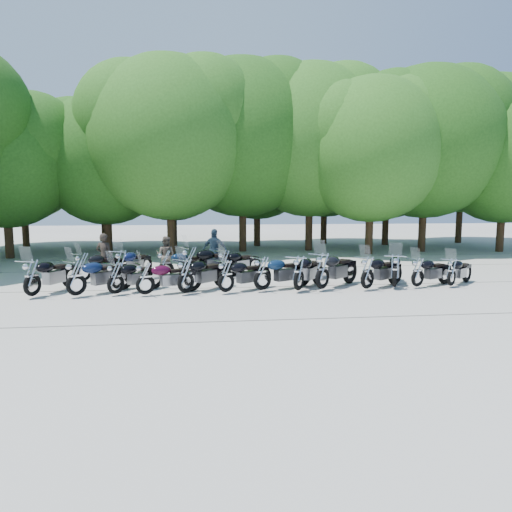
{
  "coord_description": "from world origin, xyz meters",
  "views": [
    {
      "loc": [
        -1.81,
        -14.14,
        2.99
      ],
      "look_at": [
        0.0,
        1.5,
        1.1
      ],
      "focal_mm": 32.0,
      "sensor_mm": 36.0,
      "label": 1
    }
  ],
  "objects": [
    {
      "name": "motorcycle_3",
      "position": [
        -3.65,
        0.34,
        0.61
      ],
      "size": [
        2.25,
        1.47,
        1.22
      ],
      "primitive_type": null,
      "rotation": [
        0.0,
        0.0,
        1.98
      ],
      "color": "#390720",
      "rests_on": "ground"
    },
    {
      "name": "tree_6",
      "position": [
        7.55,
        10.82,
        5.81
      ],
      "size": [
        8.0,
        8.0,
        9.82
      ],
      "color": "#3A2614",
      "rests_on": "ground"
    },
    {
      "name": "tree_13",
      "position": [
        6.69,
        17.47,
        6.04
      ],
      "size": [
        8.31,
        8.31,
        10.2
      ],
      "color": "#3A2614",
      "rests_on": "ground"
    },
    {
      "name": "ground",
      "position": [
        0.0,
        0.0,
        0.0
      ],
      "size": [
        90.0,
        90.0,
        0.0
      ],
      "primitive_type": "plane",
      "color": "gray",
      "rests_on": "ground"
    },
    {
      "name": "rider_1",
      "position": [
        -3.34,
        4.56,
        0.79
      ],
      "size": [
        0.9,
        0.78,
        1.58
      ],
      "primitive_type": "imported",
      "rotation": [
        0.0,
        0.0,
        2.87
      ],
      "color": "brown",
      "rests_on": "ground"
    },
    {
      "name": "tree_1",
      "position": [
        -12.04,
        11.24,
        5.06
      ],
      "size": [
        6.97,
        6.97,
        8.55
      ],
      "color": "#3A2614",
      "rests_on": "ground"
    },
    {
      "name": "motorcycle_11",
      "position": [
        5.53,
        0.67,
        0.6
      ],
      "size": [
        2.19,
        1.51,
        1.2
      ],
      "primitive_type": null,
      "rotation": [
        0.0,
        0.0,
        2.02
      ],
      "color": "black",
      "rests_on": "ground"
    },
    {
      "name": "motorcycle_16",
      "position": [
        -2.3,
        3.19,
        0.73
      ],
      "size": [
        2.66,
        1.78,
        1.45
      ],
      "primitive_type": null,
      "rotation": [
        0.0,
        0.0,
        2.0
      ],
      "color": "black",
      "rests_on": "ground"
    },
    {
      "name": "tree_3",
      "position": [
        -3.57,
        11.24,
        6.32
      ],
      "size": [
        8.7,
        8.7,
        10.67
      ],
      "color": "#3A2614",
      "rests_on": "ground"
    },
    {
      "name": "motorcycle_8",
      "position": [
        2.13,
        0.55,
        0.73
      ],
      "size": [
        2.42,
        2.32,
        1.45
      ],
      "primitive_type": null,
      "rotation": [
        0.0,
        0.0,
        2.32
      ],
      "color": "black",
      "rests_on": "ground"
    },
    {
      "name": "tree_7",
      "position": [
        11.2,
        11.78,
        6.39
      ],
      "size": [
        8.79,
        8.79,
        10.79
      ],
      "color": "#3A2614",
      "rests_on": "ground"
    },
    {
      "name": "tree_5",
      "position": [
        4.61,
        13.2,
        6.57
      ],
      "size": [
        9.04,
        9.04,
        11.1
      ],
      "color": "#3A2614",
      "rests_on": "ground"
    },
    {
      "name": "motorcycle_5",
      "position": [
        -1.1,
        0.42,
        0.63
      ],
      "size": [
        2.21,
        1.82,
        1.25
      ],
      "primitive_type": null,
      "rotation": [
        0.0,
        0.0,
        2.18
      ],
      "color": "black",
      "rests_on": "ground"
    },
    {
      "name": "motorcycle_9",
      "position": [
        3.65,
        0.45,
        0.66
      ],
      "size": [
        2.32,
        1.9,
        1.31
      ],
      "primitive_type": null,
      "rotation": [
        0.0,
        0.0,
        2.17
      ],
      "color": "black",
      "rests_on": "ground"
    },
    {
      "name": "tree_15",
      "position": [
        16.61,
        17.02,
        7.03
      ],
      "size": [
        9.67,
        9.67,
        11.86
      ],
      "color": "#3A2614",
      "rests_on": "ground"
    },
    {
      "name": "tree_2",
      "position": [
        -7.25,
        12.84,
        5.31
      ],
      "size": [
        7.31,
        7.31,
        8.97
      ],
      "color": "#3A2614",
      "rests_on": "ground"
    },
    {
      "name": "motorcycle_7",
      "position": [
        1.29,
        0.42,
        0.69
      ],
      "size": [
        2.0,
        2.43,
        1.38
      ],
      "primitive_type": null,
      "rotation": [
        0.0,
        0.0,
        2.54
      ],
      "color": "black",
      "rests_on": "ground"
    },
    {
      "name": "motorcycle_6",
      "position": [
        0.12,
        0.63,
        0.66
      ],
      "size": [
        2.42,
        1.71,
        1.33
      ],
      "primitive_type": null,
      "rotation": [
        0.0,
        0.0,
        2.05
      ],
      "color": "#0D203B",
      "rests_on": "ground"
    },
    {
      "name": "motorcycle_12",
      "position": [
        6.77,
        0.66,
        0.58
      ],
      "size": [
        1.97,
        1.78,
        1.16
      ],
      "primitive_type": null,
      "rotation": [
        0.0,
        0.0,
        2.26
      ],
      "color": "black",
      "rests_on": "ground"
    },
    {
      "name": "tree_14",
      "position": [
        10.68,
        16.09,
        5.83
      ],
      "size": [
        8.02,
        8.02,
        9.84
      ],
      "color": "#3A2614",
      "rests_on": "ground"
    },
    {
      "name": "tree_10",
      "position": [
        -8.29,
        16.97,
        5.66
      ],
      "size": [
        7.78,
        7.78,
        9.55
      ],
      "color": "#3A2614",
      "rests_on": "ground"
    },
    {
      "name": "tree_11",
      "position": [
        -3.76,
        16.43,
        5.49
      ],
      "size": [
        7.56,
        7.56,
        9.28
      ],
      "color": "#3A2614",
      "rests_on": "ground"
    },
    {
      "name": "rider_0",
      "position": [
        -5.63,
        3.9,
        0.89
      ],
      "size": [
        0.74,
        0.58,
        1.78
      ],
      "primitive_type": "imported",
      "rotation": [
        0.0,
        0.0,
        2.88
      ],
      "color": "black",
      "rests_on": "ground"
    },
    {
      "name": "tree_4",
      "position": [
        0.54,
        13.09,
        6.64
      ],
      "size": [
        9.13,
        9.13,
        11.2
      ],
      "color": "#3A2614",
      "rests_on": "ground"
    },
    {
      "name": "tree_8",
      "position": [
        15.83,
        11.2,
        5.47
      ],
      "size": [
        7.53,
        7.53,
        9.25
      ],
      "color": "#3A2614",
      "rests_on": "ground"
    },
    {
      "name": "motorcycle_2",
      "position": [
        -4.6,
        0.56,
        0.61
      ],
      "size": [
        2.0,
        1.96,
        1.22
      ],
      "primitive_type": null,
      "rotation": [
        0.0,
        0.0,
        2.34
      ],
      "color": "black",
      "rests_on": "ground"
    },
    {
      "name": "motorcycle_14",
      "position": [
        -4.86,
        3.13,
        0.67
      ],
      "size": [
        1.63,
        2.47,
        1.35
      ],
      "primitive_type": null,
      "rotation": [
        0.0,
        0.0,
        2.72
      ],
      "color": "#0D1539",
      "rests_on": "ground"
    },
    {
      "name": "motorcycle_4",
      "position": [
        -2.39,
        0.44,
        0.67
      ],
      "size": [
        2.19,
        2.15,
        1.33
      ],
      "primitive_type": null,
      "rotation": [
        0.0,
        0.0,
        2.34
      ],
      "color": "black",
      "rests_on": "ground"
    },
    {
      "name": "motorcycle_15",
      "position": [
        -3.25,
        3.27,
        0.65
      ],
      "size": [
        2.39,
        1.51,
        1.3
      ],
      "primitive_type": null,
      "rotation": [
        0.0,
        0.0,
        1.95
      ],
      "color": "#0B1C33",
      "rests_on": "ground"
    },
    {
      "name": "motorcycle_13",
      "position": [
        -6.22,
        3.06,
        0.63
      ],
      "size": [
        2.08,
        2.05,
        1.26
      ],
      "primitive_type": null,
      "rotation": [
        0.0,
        0.0,
        2.34
      ],
      "color": "black",
      "rests_on": "ground"
    },
    {
      "name": "tree_9",
      "position": [
        -13.53,
        17.59,
        5.52
      ],
      "size": [
        7.59,
        7.59,
        9.32
      ],
      "color": "#3A2614",
      "rests_on": "ground"
    },
    {
      "name": "motorcycle_0",
      "position": [
        -7.1,
        0.47,
        0.69
      ],
      "size": [
        1.65,
        2.52,
        1.37
      ],
      "primitive_type": null,
      "rotation": [
        0.0,
        0.0,
        2.73
      ],
      "color": "black",
      "rests_on": "ground"
    },
    {
      "name": "motorcycle_17",
      "position": [
        -1.01,
        3.29,
        0.63
      ],
      "size": [
        2.17,
        1.96,
        1.27
      ],
      "primitive_type": null,
      "rotation": [
        0.0,
        0.0,
        2.26
      ],
      "color": "black",
      "rests_on": "ground"
    },
    {
      "name": "motorcycle_1",
      "position": [
        -5.76,
        0.39,
        0.67
      ],
      "size": [
        2.22,
        2.18,
        1.35
      ],
      "primitive_type": null,
      "rotation": [
        0.0,
        0.0,
        2.34
      ],
      "color": "#0C1838",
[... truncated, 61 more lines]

